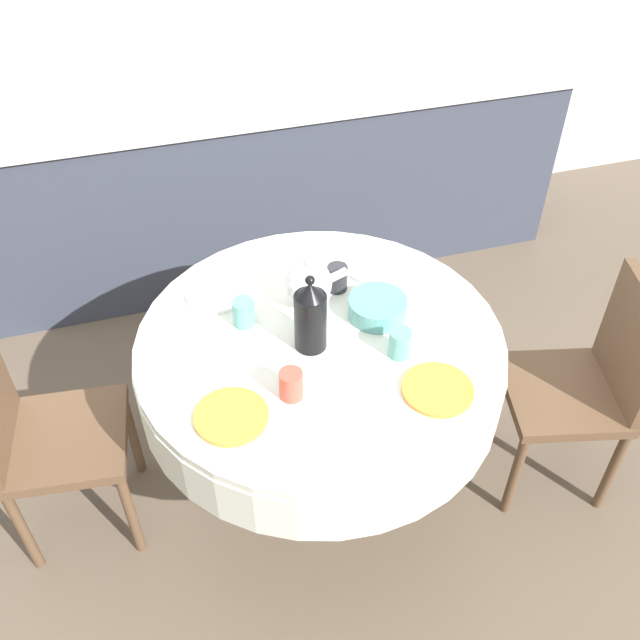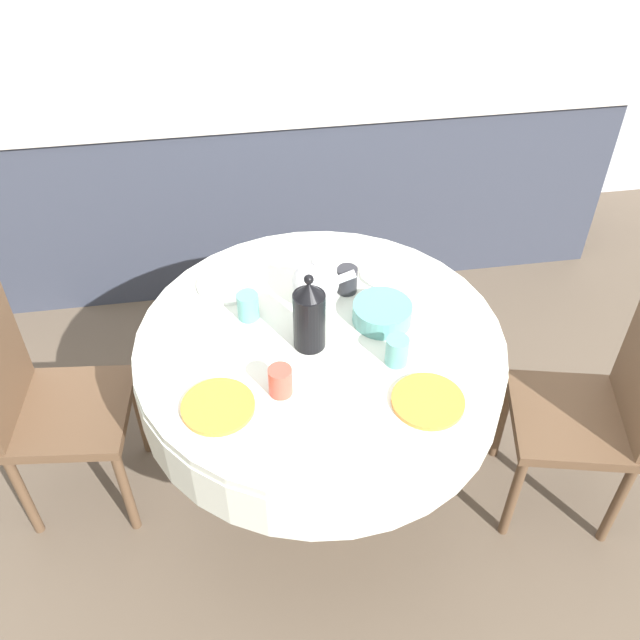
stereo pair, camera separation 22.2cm
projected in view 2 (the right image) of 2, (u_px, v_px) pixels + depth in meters
The scene contains 16 objects.
ground_plane at pixel (320, 478), 2.79m from camera, with size 12.00×12.00×0.00m, color brown.
kitchen_counter at pixel (275, 178), 3.56m from camera, with size 3.24×0.64×0.93m.
dining_table at pixel (320, 366), 2.36m from camera, with size 1.20×1.20×0.76m.
chair_left at pixel (598, 408), 2.39m from camera, with size 0.48×0.48×0.89m.
chair_right at pixel (44, 401), 2.42m from camera, with size 0.44×0.44×0.89m.
plate_near_left at pixel (218, 406), 2.06m from camera, with size 0.22×0.22×0.01m, color orange.
cup_near_left at pixel (280, 381), 2.08m from camera, with size 0.07×0.07×0.09m, color #CC4C3D.
plate_near_right at pixel (428, 401), 2.07m from camera, with size 0.22×0.22×0.01m, color orange.
cup_near_right at pixel (397, 351), 2.17m from camera, with size 0.07×0.07×0.09m, color #5BA39E.
plate_far_left at pixel (228, 284), 2.47m from camera, with size 0.22×0.22×0.01m, color white.
cup_far_left at pixel (248, 306), 2.32m from camera, with size 0.07×0.07×0.09m, color #5BA39E.
plate_far_right at pixel (390, 272), 2.52m from camera, with size 0.22×0.22×0.01m, color white.
cup_far_right at pixel (347, 280), 2.42m from camera, with size 0.07×0.07×0.09m, color #28282D.
coffee_carafe at pixel (309, 315), 2.18m from camera, with size 0.10×0.10×0.28m.
teapot at pixel (316, 283), 2.35m from camera, with size 0.21×0.16×0.20m.
fruit_bowl at pixel (382, 313), 2.32m from camera, with size 0.19×0.19×0.07m, color #569993.
Camera 2 is at (-0.25, -1.63, 2.33)m, focal length 40.00 mm.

